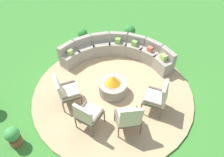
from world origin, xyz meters
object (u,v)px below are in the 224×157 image
object	(u,v)px
potted_plant_0	(83,35)
potted_plant_1	(13,136)
lounge_chair_back_left	(129,117)
lounge_chair_front_left	(66,90)
lounge_chair_back_right	(158,97)
fire_pit	(113,86)
potted_plant_2	(129,32)
lounge_chair_front_right	(87,114)
curved_stone_bench	(117,52)

from	to	relation	value
potted_plant_0	potted_plant_1	distance (m)	4.52
lounge_chair_back_left	potted_plant_1	xyz separation A→B (m)	(-2.84, 0.01, -0.29)
lounge_chair_front_left	lounge_chair_back_right	distance (m)	2.52
fire_pit	potted_plant_1	size ratio (longest dim) A/B	1.38
lounge_chair_back_left	potted_plant_2	xyz separation A→B (m)	(0.80, 4.09, -0.27)
lounge_chair_front_left	lounge_chair_back_right	size ratio (longest dim) A/B	0.96
fire_pit	potted_plant_2	distance (m)	2.92
potted_plant_0	lounge_chair_front_right	bearing A→B (deg)	-90.07
potted_plant_0	potted_plant_1	world-z (taller)	potted_plant_1
lounge_chair_front_right	potted_plant_2	bearing A→B (deg)	102.39
lounge_chair_front_right	lounge_chair_front_left	bearing A→B (deg)	159.78
fire_pit	potted_plant_0	distance (m)	2.90
potted_plant_0	potted_plant_1	bearing A→B (deg)	-114.04
lounge_chair_back_right	potted_plant_1	size ratio (longest dim) A/B	1.72
lounge_chair_back_left	potted_plant_0	bearing A→B (deg)	100.90
curved_stone_bench	potted_plant_2	bearing A→B (deg)	61.44
potted_plant_1	potted_plant_2	distance (m)	5.47
potted_plant_2	lounge_chair_front_right	bearing A→B (deg)	-115.13
curved_stone_bench	potted_plant_1	size ratio (longest dim) A/B	6.13
lounge_chair_front_left	lounge_chair_front_right	xyz separation A→B (m)	(0.55, -0.87, -0.01)
curved_stone_bench	lounge_chair_front_right	xyz separation A→B (m)	(-1.16, -2.66, 0.22)
fire_pit	potted_plant_0	bearing A→B (deg)	105.78
lounge_chair_back_left	lounge_chair_front_right	bearing A→B (deg)	164.00
lounge_chair_back_right	potted_plant_0	world-z (taller)	lounge_chair_back_right
fire_pit	lounge_chair_front_left	xyz separation A→B (m)	(-1.34, -0.24, 0.28)
curved_stone_bench	potted_plant_0	size ratio (longest dim) A/B	6.39
potted_plant_2	potted_plant_0	bearing A→B (deg)	178.44
lounge_chair_front_right	lounge_chair_back_right	world-z (taller)	lounge_chair_back_right
fire_pit	curved_stone_bench	xyz separation A→B (m)	(0.36, 1.54, 0.05)
lounge_chair_back_right	lounge_chair_back_left	bearing A→B (deg)	150.83
curved_stone_bench	lounge_chair_back_left	distance (m)	2.91
curved_stone_bench	lounge_chair_back_left	xyz separation A→B (m)	(-0.15, -2.89, 0.24)
fire_pit	lounge_chair_front_right	xyz separation A→B (m)	(-0.79, -1.11, 0.27)
lounge_chair_back_left	potted_plant_1	distance (m)	2.86
potted_plant_0	lounge_chair_back_left	bearing A→B (deg)	-76.37
curved_stone_bench	lounge_chair_back_right	distance (m)	2.46
lounge_chair_back_right	fire_pit	bearing A→B (deg)	83.73
lounge_chair_front_left	lounge_chair_back_right	bearing A→B (deg)	62.86
lounge_chair_front_left	potted_plant_1	size ratio (longest dim) A/B	1.65
fire_pit	lounge_chair_back_right	world-z (taller)	lounge_chair_back_right
lounge_chair_front_left	lounge_chair_front_right	size ratio (longest dim) A/B	1.00
fire_pit	lounge_chair_back_left	distance (m)	1.40
lounge_chair_back_right	curved_stone_bench	bearing A→B (deg)	46.85
fire_pit	potted_plant_0	size ratio (longest dim) A/B	1.44
lounge_chair_back_right	potted_plant_0	bearing A→B (deg)	57.01
lounge_chair_front_right	curved_stone_bench	bearing A→B (deg)	104.00
lounge_chair_back_left	potted_plant_1	size ratio (longest dim) A/B	1.74
lounge_chair_front_right	potted_plant_0	world-z (taller)	lounge_chair_front_right
fire_pit	curved_stone_bench	bearing A→B (deg)	76.75
lounge_chair_front_left	potted_plant_1	bearing A→B (deg)	-63.99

